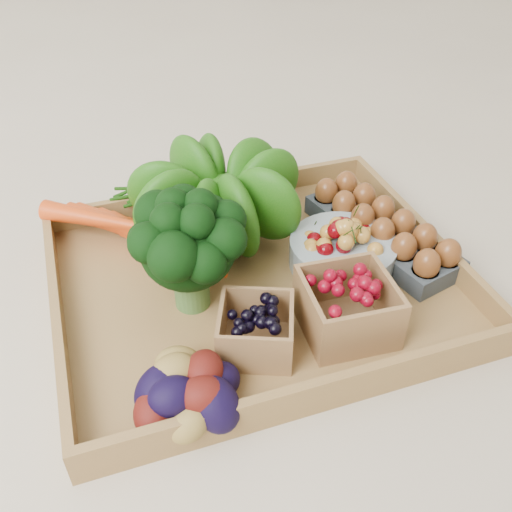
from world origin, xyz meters
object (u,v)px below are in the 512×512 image
object	(u,v)px
tray	(256,285)
broccoli	(190,268)
egg_carton	(380,235)
cherry_bowl	(342,253)

from	to	relation	value
tray	broccoli	world-z (taller)	broccoli
broccoli	egg_carton	xyz separation A→B (m)	(0.30, 0.04, -0.05)
egg_carton	cherry_bowl	bearing A→B (deg)	-174.95
tray	broccoli	size ratio (longest dim) A/B	3.52
tray	cherry_bowl	bearing A→B (deg)	-1.79
broccoli	cherry_bowl	size ratio (longest dim) A/B	1.01
tray	egg_carton	world-z (taller)	egg_carton
egg_carton	tray	bearing A→B (deg)	172.18
broccoli	egg_carton	size ratio (longest dim) A/B	0.60
broccoli	egg_carton	bearing A→B (deg)	7.08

